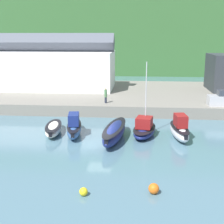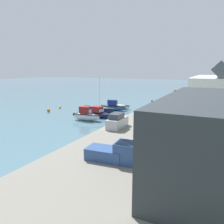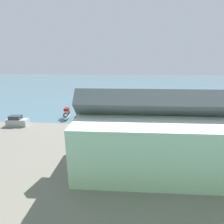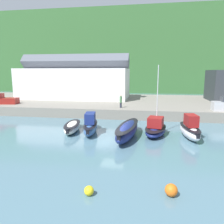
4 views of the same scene
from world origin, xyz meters
The scene contains 13 objects.
ground_plane centered at (0.00, 0.00, 0.00)m, with size 320.00×320.00×0.00m, color slate.
quay_promenade centered at (0.00, 23.34, 0.78)m, with size 98.87×24.95×1.57m.
harbor_clubhouse centered at (-12.64, 25.46, 5.20)m, with size 24.32×10.85×9.81m.
moored_boat_0 centered at (-5.70, 3.29, 0.59)m, with size 2.62×6.10×1.10m.
moored_boat_1 centered at (-3.23, 2.96, 0.93)m, with size 2.50×6.56×2.55m.
moored_boat_2 centered at (1.43, 1.57, 0.89)m, with size 2.91×8.71×1.69m.
moored_boat_3 centered at (4.63, 3.30, 0.80)m, with size 3.37×5.95×8.21m.
moored_boat_4 centered at (8.42, 2.69, 1.01)m, with size 2.26×5.88×2.74m.
parked_car_0 centered at (15.63, 12.79, 2.49)m, with size 4.22×1.85×2.16m.
pickup_truck_1 centered at (-23.06, 14.31, 2.39)m, with size 4.93×2.52×1.90m.
person_on_quay centered at (-0.72, 13.16, 2.67)m, with size 0.40×0.40×2.14m.
mooring_buoy_0 centered at (0.18, -10.54, 0.30)m, with size 0.60×0.60×0.60m.
mooring_buoy_1 centered at (5.09, -9.84, 0.39)m, with size 0.77×0.77×0.77m.
Camera 3 is at (-6.17, 45.89, 14.43)m, focal length 28.00 mm.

